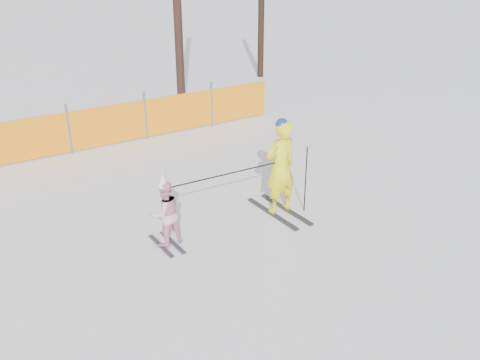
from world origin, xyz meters
name	(u,v)px	position (x,y,z in m)	size (l,w,h in m)	color
ground	(256,243)	(0.00, 0.00, 0.00)	(120.00, 120.00, 0.00)	white
adult	(281,167)	(1.03, 0.70, 0.93)	(0.66, 1.52, 1.87)	black
child	(165,213)	(-1.30, 0.79, 0.61)	(0.59, 0.85, 1.34)	black
ski_poles	(258,176)	(0.48, 0.65, 0.90)	(2.67, 0.30, 1.30)	black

